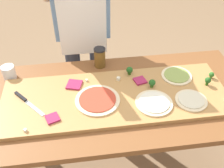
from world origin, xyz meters
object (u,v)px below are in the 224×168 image
object	(u,v)px
flour_cup	(9,73)
broccoli_floret_front_right	(152,83)
pizza_whole_white_garlic	(154,103)
cheese_crumble_c	(87,80)
pizza_slice_center	(53,118)
pizza_whole_pesto_green	(177,75)
broccoli_floret_back_mid	(211,75)
pizza_slice_near_left	(140,81)
cheese_crumble_b	(25,130)
chefs_knife	(25,100)
cook_center	(82,22)
broccoli_floret_center_right	(130,70)
broccoli_floret_back_right	(208,80)
pizza_slice_far_right	(74,85)
prep_table	(121,107)
pizza_whole_cheese_artichoke	(191,100)
cheese_crumble_d	(118,79)
pizza_whole_tomato_red	(98,100)
sauce_jar	(100,57)

from	to	relation	value
flour_cup	broccoli_floret_front_right	bearing A→B (deg)	-15.37
pizza_whole_white_garlic	broccoli_floret_front_right	world-z (taller)	broccoli_floret_front_right
broccoli_floret_front_right	cheese_crumble_c	bearing A→B (deg)	164.27
pizza_slice_center	pizza_whole_pesto_green	bearing A→B (deg)	18.69
broccoli_floret_back_mid	pizza_slice_near_left	bearing A→B (deg)	176.37
pizza_whole_pesto_green	cheese_crumble_b	size ratio (longest dim) A/B	12.60
chefs_knife	cook_center	distance (m)	0.73
broccoli_floret_center_right	broccoli_floret_back_right	bearing A→B (deg)	-20.26
pizza_slice_center	broccoli_floret_front_right	world-z (taller)	broccoli_floret_front_right
pizza_whole_pesto_green	broccoli_floret_back_mid	distance (m)	0.23
pizza_slice_far_right	broccoli_floret_center_right	distance (m)	0.38
prep_table	broccoli_floret_back_mid	distance (m)	0.64
pizza_whole_white_garlic	flour_cup	xyz separation A→B (m)	(-0.90, 0.40, 0.01)
pizza_whole_cheese_artichoke	broccoli_floret_front_right	size ratio (longest dim) A/B	3.38
cheese_crumble_c	broccoli_floret_back_right	bearing A→B (deg)	-10.36
pizza_slice_near_left	cheese_crumble_d	bearing A→B (deg)	167.08
pizza_slice_far_right	broccoli_floret_back_mid	xyz separation A→B (m)	(0.90, -0.05, 0.02)
broccoli_floret_front_right	pizza_slice_far_right	bearing A→B (deg)	170.41
cheese_crumble_b	pizza_slice_near_left	bearing A→B (deg)	25.03
pizza_slice_far_right	cook_center	distance (m)	0.52
pizza_slice_near_left	pizza_whole_cheese_artichoke	bearing A→B (deg)	-40.40
broccoli_floret_back_right	cook_center	bearing A→B (deg)	142.25
pizza_whole_white_garlic	broccoli_floret_front_right	xyz separation A→B (m)	(0.02, 0.15, 0.03)
cook_center	cheese_crumble_b	bearing A→B (deg)	-113.38
pizza_whole_cheese_artichoke	pizza_slice_far_right	world-z (taller)	pizza_whole_cheese_artichoke
prep_table	flour_cup	bearing A→B (deg)	158.62
cheese_crumble_c	flour_cup	distance (m)	0.53
cheese_crumble_b	cheese_crumble_c	bearing A→B (deg)	46.97
broccoli_floret_front_right	pizza_whole_pesto_green	bearing A→B (deg)	23.19
chefs_knife	broccoli_floret_center_right	size ratio (longest dim) A/B	3.94
pizza_whole_cheese_artichoke	pizza_slice_far_right	distance (m)	0.73
pizza_whole_tomato_red	broccoli_floret_center_right	size ratio (longest dim) A/B	4.71
pizza_whole_cheese_artichoke	pizza_slice_near_left	size ratio (longest dim) A/B	2.62
pizza_whole_white_garlic	pizza_whole_cheese_artichoke	size ratio (longest dim) A/B	1.17
pizza_whole_white_garlic	pizza_slice_near_left	xyz separation A→B (m)	(-0.04, 0.22, -0.00)
flour_cup	sauce_jar	bearing A→B (deg)	5.01
pizza_whole_tomato_red	broccoli_floret_front_right	xyz separation A→B (m)	(0.36, 0.08, 0.03)
flour_cup	chefs_knife	bearing A→B (deg)	-63.95
pizza_whole_cheese_artichoke	cheese_crumble_d	distance (m)	0.48
prep_table	pizza_whole_cheese_artichoke	world-z (taller)	pizza_whole_cheese_artichoke
broccoli_floret_center_right	chefs_knife	bearing A→B (deg)	-165.59
pizza_slice_near_left	broccoli_floret_back_mid	bearing A→B (deg)	-3.63
broccoli_floret_back_right	sauce_jar	bearing A→B (deg)	153.18
cheese_crumble_d	broccoli_floret_back_right	bearing A→B (deg)	-12.34
cheese_crumble_d	cook_center	xyz separation A→B (m)	(-0.20, 0.47, 0.19)
broccoli_floret_back_right	prep_table	bearing A→B (deg)	-179.59
pizza_whole_pesto_green	chefs_knife	bearing A→B (deg)	-173.89
chefs_knife	pizza_slice_far_right	bearing A→B (deg)	19.49
cheese_crumble_c	cook_center	xyz separation A→B (m)	(0.01, 0.45, 0.19)
cheese_crumble_d	sauce_jar	xyz separation A→B (m)	(-0.10, 0.21, 0.04)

